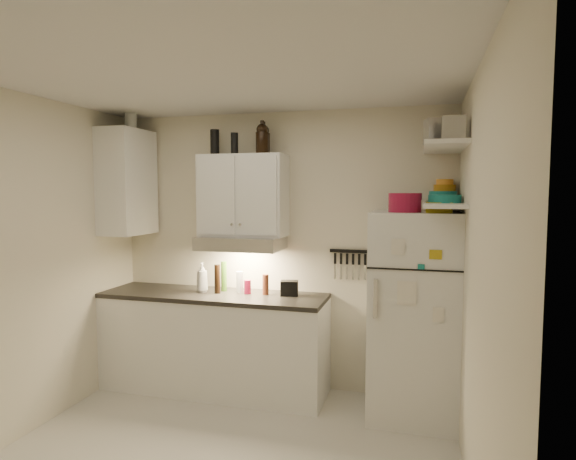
# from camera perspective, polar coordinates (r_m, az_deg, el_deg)

# --- Properties ---
(ceiling) EXTENTS (3.20, 3.00, 0.02)m
(ceiling) POSITION_cam_1_polar(r_m,az_deg,el_deg) (3.22, -9.04, 17.96)
(ceiling) COLOR silver
(ceiling) RESTS_ON ground
(back_wall) EXTENTS (3.20, 0.02, 2.60)m
(back_wall) POSITION_cam_1_polar(r_m,az_deg,el_deg) (4.58, -0.98, -2.46)
(back_wall) COLOR beige
(back_wall) RESTS_ON ground
(left_wall) EXTENTS (0.02, 3.00, 2.60)m
(left_wall) POSITION_cam_1_polar(r_m,az_deg,el_deg) (4.11, -29.75, -3.90)
(left_wall) COLOR beige
(left_wall) RESTS_ON ground
(right_wall) EXTENTS (0.02, 3.00, 2.60)m
(right_wall) POSITION_cam_1_polar(r_m,az_deg,el_deg) (2.93, 21.63, -6.83)
(right_wall) COLOR beige
(right_wall) RESTS_ON ground
(base_cabinet) EXTENTS (2.10, 0.60, 0.88)m
(base_cabinet) POSITION_cam_1_polar(r_m,az_deg,el_deg) (4.67, -8.74, -13.19)
(base_cabinet) COLOR white
(base_cabinet) RESTS_ON floor
(countertop) EXTENTS (2.10, 0.62, 0.04)m
(countertop) POSITION_cam_1_polar(r_m,az_deg,el_deg) (4.55, -8.81, -7.67)
(countertop) COLOR #262421
(countertop) RESTS_ON base_cabinet
(upper_cabinet) EXTENTS (0.80, 0.33, 0.75)m
(upper_cabinet) POSITION_cam_1_polar(r_m,az_deg,el_deg) (4.48, -5.32, 4.09)
(upper_cabinet) COLOR white
(upper_cabinet) RESTS_ON back_wall
(side_cabinet) EXTENTS (0.33, 0.55, 1.00)m
(side_cabinet) POSITION_cam_1_polar(r_m,az_deg,el_deg) (4.88, -18.51, 5.38)
(side_cabinet) COLOR white
(side_cabinet) RESTS_ON left_wall
(range_hood) EXTENTS (0.76, 0.46, 0.12)m
(range_hood) POSITION_cam_1_polar(r_m,az_deg,el_deg) (4.44, -5.57, -1.53)
(range_hood) COLOR silver
(range_hood) RESTS_ON back_wall
(fridge) EXTENTS (0.70, 0.68, 1.70)m
(fridge) POSITION_cam_1_polar(r_m,az_deg,el_deg) (4.14, 14.67, -9.72)
(fridge) COLOR white
(fridge) RESTS_ON floor
(shelf_hi) EXTENTS (0.30, 0.95, 0.03)m
(shelf_hi) POSITION_cam_1_polar(r_m,az_deg,el_deg) (3.90, 18.03, 9.33)
(shelf_hi) COLOR white
(shelf_hi) RESTS_ON right_wall
(shelf_lo) EXTENTS (0.30, 0.95, 0.03)m
(shelf_lo) POSITION_cam_1_polar(r_m,az_deg,el_deg) (3.88, 17.87, 2.85)
(shelf_lo) COLOR white
(shelf_lo) RESTS_ON right_wall
(knife_strip) EXTENTS (0.42, 0.02, 0.03)m
(knife_strip) POSITION_cam_1_polar(r_m,az_deg,el_deg) (4.41, 7.69, -2.51)
(knife_strip) COLOR black
(knife_strip) RESTS_ON back_wall
(dutch_oven) EXTENTS (0.33, 0.33, 0.15)m
(dutch_oven) POSITION_cam_1_polar(r_m,az_deg,el_deg) (3.91, 13.70, 3.17)
(dutch_oven) COLOR maroon
(dutch_oven) RESTS_ON fridge
(book_stack) EXTENTS (0.20, 0.24, 0.08)m
(book_stack) POSITION_cam_1_polar(r_m,az_deg,el_deg) (3.90, 17.39, 2.58)
(book_stack) COLOR #B79B16
(book_stack) RESTS_ON fridge
(spice_jar) EXTENTS (0.07, 0.07, 0.10)m
(spice_jar) POSITION_cam_1_polar(r_m,az_deg,el_deg) (3.90, 15.76, 2.75)
(spice_jar) COLOR silver
(spice_jar) RESTS_ON fridge
(stock_pot) EXTENTS (0.34, 0.34, 0.20)m
(stock_pot) POSITION_cam_1_polar(r_m,az_deg,el_deg) (4.18, 18.48, 10.57)
(stock_pot) COLOR silver
(stock_pot) RESTS_ON shelf_hi
(tin_a) EXTENTS (0.22, 0.21, 0.19)m
(tin_a) POSITION_cam_1_polar(r_m,az_deg,el_deg) (3.82, 17.40, 11.08)
(tin_a) COLOR #AAAAAD
(tin_a) RESTS_ON shelf_hi
(tin_b) EXTENTS (0.16, 0.16, 0.16)m
(tin_b) POSITION_cam_1_polar(r_m,az_deg,el_deg) (3.54, 19.04, 11.32)
(tin_b) COLOR #AAAAAD
(tin_b) RESTS_ON shelf_hi
(bowl_teal) EXTENTS (0.23, 0.23, 0.09)m
(bowl_teal) POSITION_cam_1_polar(r_m,az_deg,el_deg) (4.22, 17.89, 3.80)
(bowl_teal) COLOR #177F78
(bowl_teal) RESTS_ON shelf_lo
(bowl_orange) EXTENTS (0.18, 0.18, 0.05)m
(bowl_orange) POSITION_cam_1_polar(r_m,az_deg,el_deg) (4.29, 18.07, 4.77)
(bowl_orange) COLOR #BD7311
(bowl_orange) RESTS_ON bowl_teal
(bowl_yellow) EXTENTS (0.14, 0.14, 0.05)m
(bowl_yellow) POSITION_cam_1_polar(r_m,az_deg,el_deg) (4.29, 18.09, 5.44)
(bowl_yellow) COLOR orange
(bowl_yellow) RESTS_ON bowl_orange
(plates) EXTENTS (0.32, 0.32, 0.06)m
(plates) POSITION_cam_1_polar(r_m,az_deg,el_deg) (3.91, 18.08, 3.53)
(plates) COLOR #177F78
(plates) RESTS_ON shelf_lo
(growler_a) EXTENTS (0.14, 0.14, 0.28)m
(growler_a) POSITION_cam_1_polar(r_m,az_deg,el_deg) (4.50, -2.93, 10.67)
(growler_a) COLOR black
(growler_a) RESTS_ON upper_cabinet
(growler_b) EXTENTS (0.13, 0.13, 0.27)m
(growler_b) POSITION_cam_1_polar(r_m,az_deg,el_deg) (4.38, -3.08, 10.79)
(growler_b) COLOR black
(growler_b) RESTS_ON upper_cabinet
(thermos_a) EXTENTS (0.08, 0.08, 0.19)m
(thermos_a) POSITION_cam_1_polar(r_m,az_deg,el_deg) (4.47, -6.36, 10.14)
(thermos_a) COLOR black
(thermos_a) RESTS_ON upper_cabinet
(thermos_b) EXTENTS (0.10, 0.10, 0.24)m
(thermos_b) POSITION_cam_1_polar(r_m,az_deg,el_deg) (4.65, -8.68, 10.20)
(thermos_b) COLOR black
(thermos_b) RESTS_ON upper_cabinet
(side_jar) EXTENTS (0.11, 0.11, 0.15)m
(side_jar) POSITION_cam_1_polar(r_m,az_deg,el_deg) (4.91, -18.15, 12.12)
(side_jar) COLOR silver
(side_jar) RESTS_ON side_cabinet
(soap_bottle) EXTENTS (0.14, 0.14, 0.31)m
(soap_bottle) POSITION_cam_1_polar(r_m,az_deg,el_deg) (4.59, -10.15, -5.34)
(soap_bottle) COLOR white
(soap_bottle) RESTS_ON countertop
(pepper_mill) EXTENTS (0.07, 0.07, 0.19)m
(pepper_mill) POSITION_cam_1_polar(r_m,az_deg,el_deg) (4.43, -2.68, -6.48)
(pepper_mill) COLOR brown
(pepper_mill) RESTS_ON countertop
(oil_bottle) EXTENTS (0.06, 0.06, 0.28)m
(oil_bottle) POSITION_cam_1_polar(r_m,az_deg,el_deg) (4.61, -7.60, -5.45)
(oil_bottle) COLOR #396419
(oil_bottle) RESTS_ON countertop
(vinegar_bottle) EXTENTS (0.07, 0.07, 0.27)m
(vinegar_bottle) POSITION_cam_1_polar(r_m,az_deg,el_deg) (4.52, -8.37, -5.76)
(vinegar_bottle) COLOR black
(vinegar_bottle) RESTS_ON countertop
(clear_bottle) EXTENTS (0.09, 0.09, 0.20)m
(clear_bottle) POSITION_cam_1_polar(r_m,az_deg,el_deg) (4.53, -5.74, -6.15)
(clear_bottle) COLOR silver
(clear_bottle) RESTS_ON countertop
(red_jar) EXTENTS (0.08, 0.08, 0.13)m
(red_jar) POSITION_cam_1_polar(r_m,az_deg,el_deg) (4.48, -4.82, -6.74)
(red_jar) COLOR maroon
(red_jar) RESTS_ON countertop
(caddy) EXTENTS (0.18, 0.14, 0.13)m
(caddy) POSITION_cam_1_polar(r_m,az_deg,el_deg) (4.39, 0.17, -6.90)
(caddy) COLOR black
(caddy) RESTS_ON countertop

